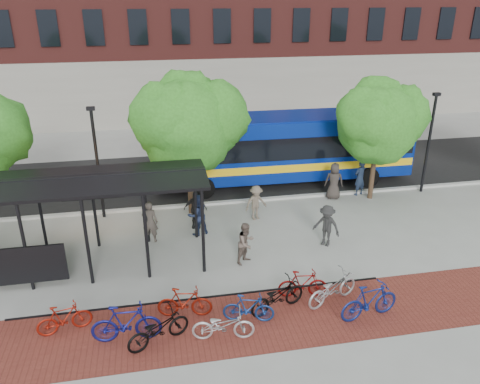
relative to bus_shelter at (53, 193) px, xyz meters
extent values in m
plane|color=#9E9E99|center=(8.13, 0.48, -3.00)|extent=(160.00, 160.00, 0.00)
cube|color=black|center=(8.13, 8.48, -2.99)|extent=(160.00, 8.00, 0.01)
cube|color=#B7B7B2|center=(8.13, 4.48, -2.94)|extent=(160.00, 0.25, 0.12)
cube|color=maroon|center=(6.13, -4.52, -3.00)|extent=(24.00, 3.00, 0.01)
cube|color=black|center=(4.83, -3.62, -3.00)|extent=(12.00, 0.05, 0.95)
cylinder|color=black|center=(-0.87, -1.37, -1.35)|extent=(0.12, 0.12, 3.30)
cylinder|color=black|center=(-0.87, 1.33, -1.35)|extent=(0.12, 0.12, 3.30)
cylinder|color=black|center=(1.13, -1.37, -1.35)|extent=(0.12, 0.12, 3.30)
cylinder|color=black|center=(1.13, 1.33, -1.35)|extent=(0.12, 0.12, 3.30)
cylinder|color=black|center=(3.13, -1.37, -1.35)|extent=(0.12, 0.12, 3.30)
cylinder|color=black|center=(3.13, 1.33, -1.35)|extent=(0.12, 0.12, 3.30)
cylinder|color=black|center=(5.13, -1.37, -1.35)|extent=(0.12, 0.12, 3.30)
cylinder|color=black|center=(5.13, 1.33, -1.35)|extent=(0.12, 0.12, 3.30)
cube|color=black|center=(0.13, -0.72, 0.45)|extent=(10.60, 1.65, 0.29)
cube|color=black|center=(0.13, 0.68, 0.45)|extent=(10.60, 1.65, 0.29)
cube|color=black|center=(0.13, 1.38, 0.05)|extent=(9.00, 0.10, 0.40)
cube|color=black|center=(1.13, 1.43, -0.60)|extent=(2.40, 0.12, 0.70)
cube|color=#FF7200|center=(1.13, 1.51, -0.60)|extent=(2.20, 0.02, 0.55)
cylinder|color=#382619|center=(5.13, 3.78, -1.74)|extent=(0.24, 0.24, 2.52)
sphere|color=#2D6F1D|center=(5.13, 3.78, 1.20)|extent=(4.20, 4.20, 4.20)
sphere|color=#2D6F1D|center=(6.18, 3.98, 1.50)|extent=(3.36, 3.36, 3.36)
sphere|color=#2D6F1D|center=(4.29, 3.48, 1.60)|extent=(3.15, 3.15, 3.15)
sphere|color=#2D6F1D|center=(5.23, 4.18, 2.00)|extent=(2.94, 2.94, 2.94)
cylinder|color=#382619|center=(14.13, 3.78, -1.86)|extent=(0.24, 0.24, 2.27)
sphere|color=#2D6F1D|center=(14.13, 3.78, 0.80)|extent=(3.80, 3.80, 3.80)
sphere|color=#2D6F1D|center=(15.08, 3.98, 1.10)|extent=(3.04, 3.04, 3.04)
sphere|color=#2D6F1D|center=(13.37, 3.48, 1.20)|extent=(2.85, 2.85, 2.85)
sphere|color=#2D6F1D|center=(14.23, 4.18, 1.60)|extent=(2.66, 2.66, 2.66)
cylinder|color=black|center=(1.13, 4.08, -0.50)|extent=(0.14, 0.14, 5.00)
cube|color=black|center=(1.13, 4.08, 2.05)|extent=(0.35, 0.20, 0.15)
cylinder|color=black|center=(17.13, 4.08, -0.50)|extent=(0.14, 0.14, 5.00)
cube|color=black|center=(17.13, 4.08, 2.05)|extent=(0.35, 0.20, 0.15)
cube|color=navy|center=(10.31, 6.72, -0.93)|extent=(13.68, 3.19, 3.12)
cube|color=black|center=(10.31, 6.72, -0.67)|extent=(13.41, 3.22, 1.14)
cube|color=yellow|center=(10.31, 6.72, -1.69)|extent=(13.55, 3.23, 0.40)
cube|color=navy|center=(10.31, 6.72, 0.58)|extent=(13.40, 2.89, 0.20)
cylinder|color=black|center=(5.93, 5.32, -2.45)|extent=(1.10, 0.34, 1.09)
cylinder|color=black|center=(5.98, 8.27, -2.45)|extent=(1.10, 0.34, 1.09)
cylinder|color=black|center=(14.65, 5.17, -2.45)|extent=(1.10, 0.34, 1.09)
cylinder|color=black|center=(14.70, 8.12, -2.45)|extent=(1.10, 0.34, 1.09)
imported|color=maroon|center=(0.59, -3.92, -2.51)|extent=(1.69, 0.83, 0.98)
imported|color=navy|center=(2.46, -4.67, -2.38)|extent=(2.08, 0.68, 1.24)
imported|color=black|center=(3.37, -4.98, -2.48)|extent=(2.07, 1.45, 1.03)
imported|color=maroon|center=(4.23, -3.86, -2.47)|extent=(1.80, 0.77, 1.05)
imported|color=#B3B3B5|center=(5.26, -5.13, -2.51)|extent=(1.93, 0.90, 0.98)
imported|color=navy|center=(6.16, -4.48, -2.51)|extent=(1.68, 0.85, 0.97)
imported|color=black|center=(7.19, -4.10, -2.47)|extent=(2.14, 1.37, 1.06)
imported|color=maroon|center=(8.21, -3.55, -2.50)|extent=(1.72, 0.68, 1.01)
imported|color=#A6A6A8|center=(9.08, -4.03, -2.46)|extent=(2.18, 1.46, 1.08)
imported|color=navy|center=(9.93, -5.02, -2.38)|extent=(2.12, 0.93, 1.23)
imported|color=#484039|center=(3.24, 1.33, -2.10)|extent=(0.75, 0.59, 1.80)
imported|color=#1C2542|center=(5.22, 1.58, -2.09)|extent=(1.07, 0.95, 1.82)
imported|color=#665A4C|center=(7.96, 2.52, -2.18)|extent=(1.18, 0.87, 1.63)
imported|color=black|center=(5.20, 2.26, -2.14)|extent=(1.06, 0.58, 1.71)
imported|color=#362F2B|center=(12.28, 4.09, -2.07)|extent=(1.04, 0.83, 1.85)
imported|color=#1A263D|center=(13.73, 4.28, -2.07)|extent=(0.80, 0.68, 1.86)
imported|color=brown|center=(6.79, -1.02, -2.18)|extent=(1.01, 0.98, 1.64)
imported|color=#262626|center=(10.24, -0.34, -2.12)|extent=(1.27, 1.26, 1.76)
camera|label=1|loc=(3.65, -16.17, 6.52)|focal=35.00mm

